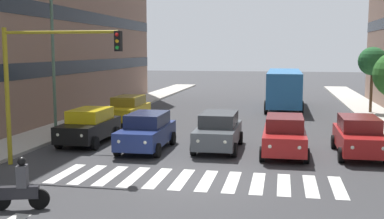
# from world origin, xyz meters

# --- Properties ---
(ground_plane) EXTENTS (180.00, 180.00, 0.00)m
(ground_plane) POSITION_xyz_m (0.00, 0.00, 0.00)
(ground_plane) COLOR #38383A
(crosswalk_markings) EXTENTS (10.35, 2.80, 0.01)m
(crosswalk_markings) POSITION_xyz_m (-0.00, 0.00, 0.00)
(crosswalk_markings) COLOR silver
(crosswalk_markings) RESTS_ON ground_plane
(car_0) EXTENTS (2.02, 4.44, 1.72)m
(car_0) POSITION_xyz_m (-6.37, -5.22, 0.89)
(car_0) COLOR maroon
(car_0) RESTS_ON ground_plane
(car_1) EXTENTS (2.02, 4.44, 1.72)m
(car_1) POSITION_xyz_m (-3.16, -4.80, 0.89)
(car_1) COLOR maroon
(car_1) RESTS_ON ground_plane
(car_2) EXTENTS (2.02, 4.44, 1.72)m
(car_2) POSITION_xyz_m (-0.14, -5.39, 0.89)
(car_2) COLOR #474C51
(car_2) RESTS_ON ground_plane
(car_3) EXTENTS (2.02, 4.44, 1.72)m
(car_3) POSITION_xyz_m (3.11, -4.66, 0.89)
(car_3) COLOR navy
(car_3) RESTS_ON ground_plane
(car_4) EXTENTS (2.02, 4.44, 1.72)m
(car_4) POSITION_xyz_m (6.38, -5.65, 0.89)
(car_4) COLOR black
(car_4) RESTS_ON ground_plane
(car_row2_0) EXTENTS (2.02, 4.44, 1.72)m
(car_row2_0) POSITION_xyz_m (6.61, -12.40, 0.89)
(car_row2_0) COLOR gold
(car_row2_0) RESTS_ON ground_plane
(bus_behind_traffic) EXTENTS (2.78, 10.50, 3.00)m
(bus_behind_traffic) POSITION_xyz_m (-3.16, -21.99, 1.86)
(bus_behind_traffic) COLOR #286BAD
(bus_behind_traffic) RESTS_ON ground_plane
(motorcycle_with_rider) EXTENTS (1.66, 0.59, 1.57)m
(motorcycle_with_rider) POSITION_xyz_m (4.36, 4.08, 0.65)
(motorcycle_with_rider) COLOR black
(motorcycle_with_rider) RESTS_ON ground_plane
(traffic_light_gantry) EXTENTS (4.92, 0.36, 5.50)m
(traffic_light_gantry) POSITION_xyz_m (6.35, -0.89, 3.74)
(traffic_light_gantry) COLOR #AD991E
(traffic_light_gantry) RESTS_ON ground_plane
(street_lamp_right) EXTENTS (3.56, 0.28, 7.73)m
(street_lamp_right) POSITION_xyz_m (8.21, -6.83, 4.90)
(street_lamp_right) COLOR #4C6B56
(street_lamp_right) RESTS_ON sidewalk_right
(street_tree_3) EXTENTS (2.04, 2.04, 4.72)m
(street_tree_3) POSITION_xyz_m (-9.35, -19.69, 3.82)
(street_tree_3) COLOR #513823
(street_tree_3) RESTS_ON sidewalk_left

